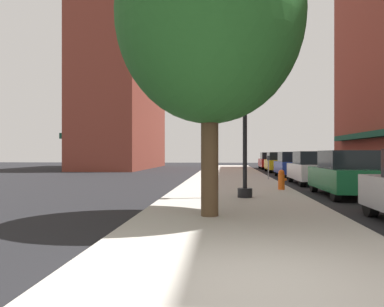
{
  "coord_description": "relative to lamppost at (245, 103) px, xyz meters",
  "views": [
    {
      "loc": [
        -0.33,
        -4.52,
        1.55
      ],
      "look_at": [
        -2.33,
        19.6,
        1.55
      ],
      "focal_mm": 37.46,
      "sensor_mm": 36.0,
      "label": 1
    }
  ],
  "objects": [
    {
      "name": "ground_plane",
      "position": [
        3.69,
        9.39,
        -3.2
      ],
      "size": [
        90.0,
        90.0,
        0.0
      ],
      "primitive_type": "plane",
      "color": "black"
    },
    {
      "name": "sidewalk_slab",
      "position": [
        -0.31,
        10.39,
        -3.14
      ],
      "size": [
        4.8,
        50.0,
        0.12
      ],
      "primitive_type": "cube",
      "color": "#A8A399",
      "rests_on": "ground"
    },
    {
      "name": "building_far_background",
      "position": [
        -11.32,
        28.39,
        6.41
      ],
      "size": [
        6.8,
        18.0,
        19.26
      ],
      "color": "brown",
      "rests_on": "ground"
    },
    {
      "name": "lamppost",
      "position": [
        0.0,
        0.0,
        0.0
      ],
      "size": [
        0.48,
        0.48,
        5.9
      ],
      "color": "black",
      "rests_on": "sidewalk_slab"
    },
    {
      "name": "fire_hydrant",
      "position": [
        1.58,
        2.96,
        -2.68
      ],
      "size": [
        0.33,
        0.26,
        0.79
      ],
      "color": "#E05614",
      "rests_on": "sidewalk_slab"
    },
    {
      "name": "parking_meter_near",
      "position": [
        1.74,
        9.23,
        -2.25
      ],
      "size": [
        0.14,
        0.09,
        1.31
      ],
      "color": "slate",
      "rests_on": "sidewalk_slab"
    },
    {
      "name": "tree_near",
      "position": [
        -1.0,
        -3.95,
        1.51
      ],
      "size": [
        4.34,
        4.34,
        7.1
      ],
      "color": "#4C3823",
      "rests_on": "sidewalk_slab"
    },
    {
      "name": "car_green",
      "position": [
        3.69,
        1.65,
        -2.39
      ],
      "size": [
        1.8,
        4.3,
        1.66
      ],
      "rotation": [
        0.0,
        0.0,
        -0.01
      ],
      "color": "black",
      "rests_on": "ground"
    },
    {
      "name": "car_white",
      "position": [
        3.69,
        7.37,
        -2.39
      ],
      "size": [
        1.8,
        4.3,
        1.66
      ],
      "rotation": [
        0.0,
        0.0,
        0.03
      ],
      "color": "black",
      "rests_on": "ground"
    },
    {
      "name": "car_blue",
      "position": [
        3.69,
        13.4,
        -2.39
      ],
      "size": [
        1.8,
        4.3,
        1.66
      ],
      "rotation": [
        0.0,
        0.0,
        0.03
      ],
      "color": "black",
      "rests_on": "ground"
    },
    {
      "name": "car_yellow",
      "position": [
        3.69,
        20.5,
        -2.39
      ],
      "size": [
        1.8,
        4.3,
        1.66
      ],
      "rotation": [
        0.0,
        0.0,
        0.03
      ],
      "color": "black",
      "rests_on": "ground"
    },
    {
      "name": "car_red",
      "position": [
        3.69,
        26.91,
        -2.39
      ],
      "size": [
        1.8,
        4.3,
        1.66
      ],
      "rotation": [
        0.0,
        0.0,
        -0.02
      ],
      "color": "black",
      "rests_on": "ground"
    }
  ]
}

